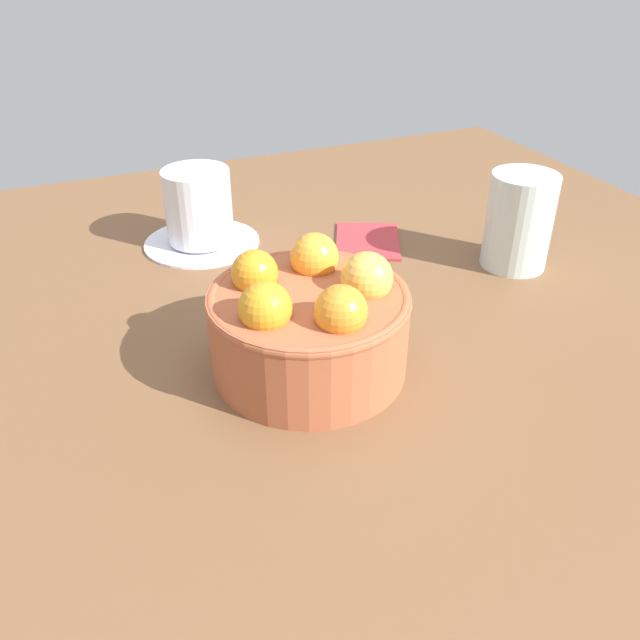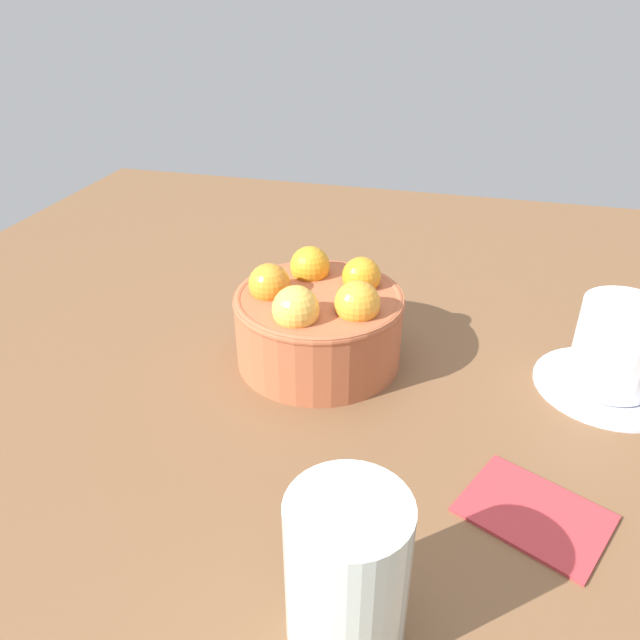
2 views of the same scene
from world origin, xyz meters
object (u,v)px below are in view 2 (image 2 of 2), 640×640
(terracotta_bowl, at_px, (319,320))
(water_glass, at_px, (347,572))
(coffee_cup, at_px, (616,352))
(folded_napkin, at_px, (535,512))

(terracotta_bowl, xyz_separation_m, water_glass, (0.09, -0.28, 0.01))
(terracotta_bowl, height_order, coffee_cup, terracotta_bowl)
(coffee_cup, xyz_separation_m, water_glass, (-0.19, -0.30, 0.01))
(terracotta_bowl, bearing_deg, coffee_cup, 4.44)
(coffee_cup, bearing_deg, terracotta_bowl, -175.56)
(terracotta_bowl, bearing_deg, folded_napkin, -37.92)
(terracotta_bowl, relative_size, folded_napkin, 1.68)
(coffee_cup, relative_size, folded_napkin, 1.35)
(water_glass, relative_size, folded_napkin, 1.04)
(water_glass, distance_m, folded_napkin, 0.17)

